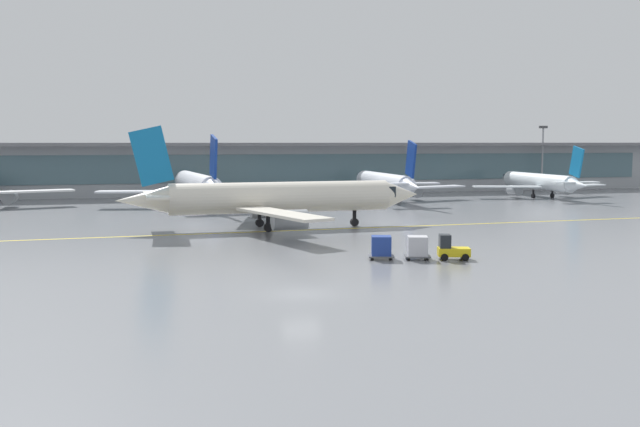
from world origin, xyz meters
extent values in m
plane|color=slate|center=(0.00, 0.00, 0.00)|extent=(400.00, 400.00, 0.00)
cube|color=yellow|center=(5.34, 31.97, 0.00)|extent=(109.94, 4.50, 0.01)
cube|color=#9EA3A8|center=(0.00, 88.43, 4.50)|extent=(188.36, 8.00, 9.00)
cube|color=slate|center=(0.00, 84.35, 4.95)|extent=(180.83, 0.16, 5.04)
cube|color=slate|center=(0.00, 86.93, 9.30)|extent=(195.90, 11.00, 0.60)
cube|color=white|center=(-26.39, 68.12, 2.42)|extent=(13.52, 6.72, 0.26)
cylinder|color=#999EA3|center=(-29.06, 69.50, 1.53)|extent=(2.03, 3.42, 1.98)
cylinder|color=silver|center=(-1.62, 66.03, 3.34)|extent=(5.55, 23.57, 3.24)
cone|color=silver|center=(-2.98, 79.59, 3.34)|extent=(3.45, 4.18, 3.08)
cube|color=black|center=(-2.72, 77.01, 3.75)|extent=(2.81, 3.16, 1.14)
cone|color=silver|center=(-0.20, 51.82, 3.34)|extent=(3.26, 5.44, 2.76)
cube|color=silver|center=(-9.69, 63.31, 2.45)|extent=(13.69, 5.40, 0.27)
cylinder|color=#999EA3|center=(-7.18, 65.00, 1.55)|extent=(2.34, 3.62, 2.00)
cube|color=silver|center=(6.83, 64.96, 2.45)|extent=(13.54, 7.79, 0.27)
cylinder|color=#999EA3|center=(4.03, 66.12, 1.55)|extent=(2.34, 3.62, 2.00)
cube|color=navy|center=(-0.31, 52.86, 7.73)|extent=(0.78, 4.39, 6.11)
cube|color=silver|center=(-2.72, 53.00, 3.83)|extent=(4.98, 2.75, 0.23)
cube|color=silver|center=(2.03, 53.47, 3.83)|extent=(4.98, 2.75, 0.23)
cylinder|color=black|center=(-2.43, 74.17, 0.86)|extent=(0.42, 0.42, 1.72)
cylinder|color=black|center=(-2.43, 74.17, 0.43)|extent=(0.61, 0.91, 0.86)
cylinder|color=black|center=(-3.62, 63.91, 0.86)|extent=(0.42, 0.42, 1.72)
cylinder|color=black|center=(-3.62, 63.91, 0.43)|extent=(0.61, 0.91, 0.86)
cylinder|color=black|center=(0.75, 64.35, 0.86)|extent=(0.42, 0.42, 1.72)
cylinder|color=black|center=(0.75, 64.35, 0.43)|extent=(0.61, 0.91, 0.86)
cylinder|color=silver|center=(29.20, 67.26, 3.10)|extent=(3.19, 21.71, 3.01)
cone|color=silver|center=(29.31, 79.91, 3.10)|extent=(2.89, 3.64, 2.86)
cube|color=black|center=(29.29, 77.50, 3.48)|extent=(2.37, 2.73, 1.05)
cone|color=silver|center=(29.09, 54.00, 3.10)|extent=(2.60, 4.84, 2.56)
cube|color=silver|center=(21.48, 65.55, 2.27)|extent=(12.70, 6.25, 0.25)
cylinder|color=#999EA3|center=(23.97, 66.86, 1.44)|extent=(1.89, 3.21, 1.86)
cube|color=silver|center=(36.89, 65.42, 2.27)|extent=(12.71, 6.06, 0.25)
cylinder|color=#999EA3|center=(34.42, 66.77, 1.44)|extent=(1.89, 3.21, 1.86)
cube|color=navy|center=(29.10, 54.97, 7.18)|extent=(0.35, 4.06, 5.67)
cube|color=silver|center=(26.89, 55.34, 3.55)|extent=(4.45, 2.16, 0.21)
cube|color=silver|center=(31.32, 55.30, 3.55)|extent=(4.45, 2.16, 0.21)
cylinder|color=black|center=(29.26, 74.85, 0.80)|extent=(0.39, 0.39, 1.59)
cylinder|color=black|center=(29.26, 74.85, 0.40)|extent=(0.49, 0.80, 0.80)
cylinder|color=black|center=(27.15, 65.50, 0.80)|extent=(0.39, 0.39, 1.59)
cylinder|color=black|center=(27.15, 65.50, 0.40)|extent=(0.49, 0.80, 0.80)
cylinder|color=black|center=(31.22, 65.47, 0.80)|extent=(0.39, 0.39, 1.59)
cylinder|color=black|center=(31.22, 65.47, 0.40)|extent=(0.49, 0.80, 0.80)
cylinder|color=white|center=(58.18, 67.65, 2.83)|extent=(2.83, 19.81, 2.75)
cone|color=white|center=(58.22, 79.20, 2.83)|extent=(2.63, 3.31, 2.61)
cube|color=black|center=(58.22, 77.00, 3.18)|extent=(2.16, 2.48, 0.96)
cone|color=white|center=(58.13, 55.55, 2.83)|extent=(2.36, 4.41, 2.34)
cube|color=white|center=(51.13, 66.06, 2.07)|extent=(11.60, 5.66, 0.23)
cylinder|color=#999EA3|center=(53.40, 67.27, 1.31)|extent=(1.71, 2.92, 1.70)
cube|color=white|center=(65.21, 66.01, 2.07)|extent=(11.60, 5.58, 0.23)
cylinder|color=#999EA3|center=(62.95, 67.23, 1.31)|extent=(1.71, 2.92, 1.70)
cube|color=#1472B2|center=(58.13, 56.43, 6.55)|extent=(0.31, 3.71, 5.18)
cube|color=white|center=(56.11, 56.76, 3.24)|extent=(4.05, 1.96, 0.19)
cube|color=white|center=(60.16, 56.75, 3.24)|extent=(4.05, 1.96, 0.19)
cylinder|color=black|center=(58.21, 74.58, 0.73)|extent=(0.36, 0.36, 1.46)
cylinder|color=black|center=(58.21, 74.58, 0.36)|extent=(0.45, 0.73, 0.73)
cylinder|color=black|center=(56.31, 66.04, 0.73)|extent=(0.36, 0.36, 1.46)
cylinder|color=black|center=(56.31, 66.04, 0.36)|extent=(0.45, 0.73, 0.73)
cylinder|color=black|center=(60.03, 66.03, 0.73)|extent=(0.36, 0.36, 1.46)
cylinder|color=black|center=(60.03, 66.03, 0.36)|extent=(0.45, 0.73, 0.73)
cylinder|color=silver|center=(5.34, 33.97, 3.55)|extent=(24.97, 4.39, 3.45)
cone|color=silver|center=(19.83, 34.51, 3.55)|extent=(4.26, 3.43, 3.28)
cube|color=black|center=(17.07, 34.41, 3.99)|extent=(3.21, 2.81, 1.21)
cone|color=silver|center=(-9.84, 33.39, 3.55)|extent=(5.63, 3.14, 2.93)
cube|color=silver|center=(2.98, 42.72, 2.60)|extent=(6.57, 14.58, 0.28)
cylinder|color=#999EA3|center=(4.61, 39.93, 1.64)|extent=(3.73, 2.27, 2.13)
cube|color=silver|center=(3.64, 25.06, 2.60)|extent=(7.53, 14.52, 0.28)
cylinder|color=#999EA3|center=(5.06, 27.96, 1.64)|extent=(3.73, 2.27, 2.13)
cube|color=#1472B2|center=(-8.74, 33.44, 8.22)|extent=(4.66, 0.54, 6.50)
cube|color=silver|center=(-8.43, 35.99, 4.07)|extent=(2.63, 5.17, 0.24)
cube|color=silver|center=(-8.23, 30.91, 4.07)|extent=(2.63, 5.17, 0.24)
cylinder|color=black|center=(14.03, 34.29, 0.91)|extent=(0.45, 0.45, 1.83)
cylinder|color=black|center=(14.03, 34.29, 0.46)|extent=(0.93, 0.59, 0.91)
cylinder|color=black|center=(3.22, 36.22, 0.91)|extent=(0.45, 0.45, 1.83)
cylinder|color=black|center=(3.22, 36.22, 0.46)|extent=(0.93, 0.59, 0.91)
cylinder|color=black|center=(3.40, 31.56, 0.91)|extent=(0.45, 0.45, 1.83)
cylinder|color=black|center=(3.40, 31.56, 0.46)|extent=(0.93, 0.59, 0.91)
cube|color=yellow|center=(15.17, 9.82, 0.65)|extent=(2.89, 2.08, 0.70)
cube|color=#1E2328|center=(14.45, 10.04, 1.55)|extent=(1.21, 1.44, 1.10)
cylinder|color=black|center=(16.19, 10.25, 0.30)|extent=(0.64, 0.38, 0.60)
cylinder|color=black|center=(15.79, 8.91, 0.30)|extent=(0.64, 0.38, 0.60)
cylinder|color=black|center=(14.56, 10.74, 0.30)|extent=(0.64, 0.38, 0.60)
cylinder|color=black|center=(14.16, 9.39, 0.30)|extent=(0.64, 0.38, 0.60)
cube|color=#595B60|center=(12.30, 10.67, 0.28)|extent=(2.47, 2.13, 0.12)
cube|color=silver|center=(12.30, 10.67, 1.14)|extent=(1.96, 1.89, 1.60)
cylinder|color=black|center=(13.21, 11.13, 0.11)|extent=(0.24, 0.16, 0.22)
cylinder|color=black|center=(12.82, 9.79, 0.11)|extent=(0.24, 0.16, 0.22)
cylinder|color=black|center=(11.77, 11.56, 0.11)|extent=(0.24, 0.16, 0.22)
cylinder|color=black|center=(11.38, 10.21, 0.11)|extent=(0.24, 0.16, 0.22)
cube|color=#595B60|center=(9.42, 11.52, 0.28)|extent=(2.47, 2.13, 0.12)
cube|color=navy|center=(9.42, 11.52, 1.14)|extent=(1.96, 1.89, 1.60)
cylinder|color=black|center=(10.34, 11.98, 0.11)|extent=(0.24, 0.16, 0.22)
cylinder|color=black|center=(9.94, 10.64, 0.11)|extent=(0.24, 0.16, 0.22)
cylinder|color=black|center=(8.90, 12.41, 0.11)|extent=(0.24, 0.16, 0.22)
cylinder|color=black|center=(8.50, 11.07, 0.11)|extent=(0.24, 0.16, 0.22)
cylinder|color=gray|center=(67.80, 82.16, 6.22)|extent=(0.36, 0.36, 12.44)
cube|color=#3F3F42|center=(67.80, 82.16, 12.69)|extent=(1.80, 0.30, 0.50)
camera|label=1|loc=(-9.69, -43.31, 9.71)|focal=39.49mm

